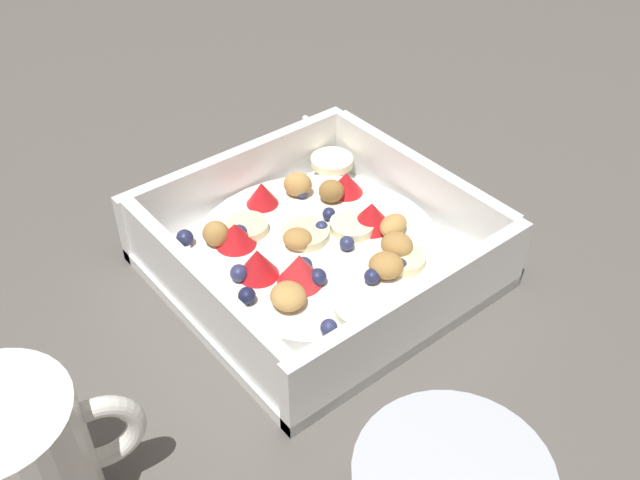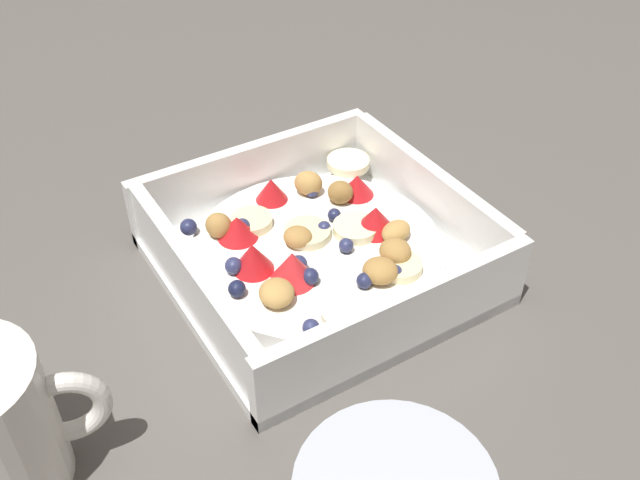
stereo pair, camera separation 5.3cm
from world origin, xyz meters
name	(u,v)px [view 2 (the right image)]	position (x,y,z in m)	size (l,w,h in m)	color
ground_plane	(328,284)	(0.00, 0.00, 0.00)	(2.40, 2.40, 0.00)	#56514C
fruit_bowl	(319,250)	(0.00, -0.02, 0.02)	(0.21, 0.21, 0.06)	white
spoon	(416,171)	(-0.14, -0.08, 0.00)	(0.04, 0.17, 0.01)	silver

